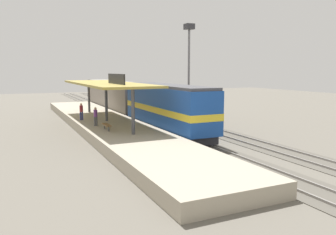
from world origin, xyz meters
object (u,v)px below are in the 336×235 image
person_walking (96,116)px  locomotive (167,108)px  platform_bench (107,125)px  light_mast (189,50)px  passenger_carriage_single (113,96)px  freight_car (176,104)px  person_waiting (81,111)px

person_walking → locomotive: bearing=-15.0°
platform_bench → person_walking: person_walking is taller
light_mast → passenger_carriage_single: bearing=134.6°
person_walking → freight_car: bearing=27.8°
platform_bench → person_waiting: (-0.77, 6.84, 0.51)m
light_mast → person_walking: size_ratio=6.84×
light_mast → person_walking: bearing=-149.3°
freight_car → person_waiting: (-11.37, -1.49, -0.12)m
light_mast → platform_bench: bearing=-141.5°
locomotive → passenger_carriage_single: bearing=90.0°
passenger_carriage_single → light_mast: bearing=-45.4°
locomotive → person_waiting: bearing=138.6°
locomotive → person_walking: bearing=165.0°
platform_bench → passenger_carriage_single: size_ratio=0.08×
freight_car → person_walking: freight_car is taller
locomotive → freight_car: 8.77m
locomotive → person_waiting: 9.04m
freight_car → person_walking: (-10.92, -5.76, -0.12)m
freight_car → light_mast: light_mast is taller
platform_bench → person_walking: (-0.32, 2.56, 0.51)m
passenger_carriage_single → freight_car: 11.51m
freight_car → person_waiting: size_ratio=7.02×
locomotive → passenger_carriage_single: locomotive is taller
person_waiting → person_walking: (0.45, -4.27, 0.00)m
platform_bench → person_waiting: bearing=96.4°
platform_bench → freight_car: (10.60, 8.33, 0.63)m
freight_car → light_mast: bearing=39.5°
platform_bench → freight_car: size_ratio=0.14×
platform_bench → person_waiting: 6.90m
platform_bench → person_waiting: person_waiting is taller
platform_bench → person_walking: size_ratio=0.99×
light_mast → person_waiting: size_ratio=6.84×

